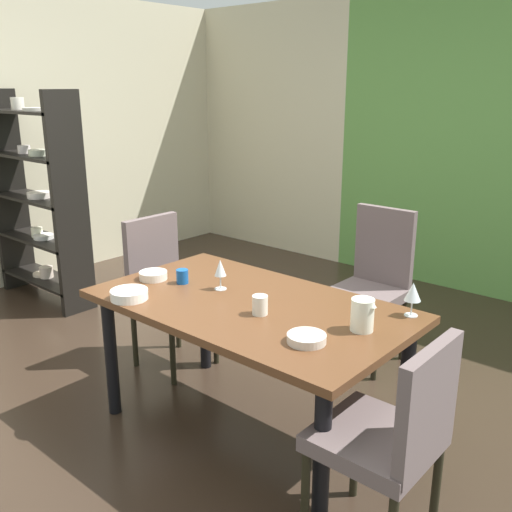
{
  "coord_description": "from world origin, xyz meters",
  "views": [
    {
      "loc": [
        2.28,
        -2.17,
        1.81
      ],
      "look_at": [
        0.19,
        0.24,
        0.85
      ],
      "focal_mm": 40.0,
      "sensor_mm": 36.0,
      "label": 1
    }
  ],
  "objects_px": {
    "chair_left_far": "(165,284)",
    "wine_glass_south": "(220,269)",
    "serving_bowl_north": "(307,338)",
    "pitcher_left": "(363,315)",
    "display_shelf": "(38,198)",
    "wine_glass_near_shelf": "(413,292)",
    "dining_table": "(249,319)",
    "cup_right": "(260,305)",
    "chair_right_near": "(393,433)",
    "chair_head_far": "(374,278)",
    "serving_bowl_corner": "(129,294)",
    "cup_near_window": "(182,276)",
    "serving_bowl_rear": "(153,275)"
  },
  "relations": [
    {
      "from": "wine_glass_south",
      "to": "cup_near_window",
      "type": "bearing_deg",
      "value": -163.18
    },
    {
      "from": "cup_right",
      "to": "display_shelf",
      "type": "bearing_deg",
      "value": 171.21
    },
    {
      "from": "dining_table",
      "to": "cup_right",
      "type": "relative_size",
      "value": 17.22
    },
    {
      "from": "chair_head_far",
      "to": "chair_left_far",
      "type": "bearing_deg",
      "value": 43.87
    },
    {
      "from": "wine_glass_near_shelf",
      "to": "cup_near_window",
      "type": "height_order",
      "value": "wine_glass_near_shelf"
    },
    {
      "from": "dining_table",
      "to": "wine_glass_south",
      "type": "height_order",
      "value": "wine_glass_south"
    },
    {
      "from": "dining_table",
      "to": "chair_right_near",
      "type": "distance_m",
      "value": 1.0
    },
    {
      "from": "dining_table",
      "to": "chair_left_far",
      "type": "xyz_separation_m",
      "value": [
        -0.97,
        0.26,
        -0.1
      ]
    },
    {
      "from": "serving_bowl_north",
      "to": "serving_bowl_corner",
      "type": "bearing_deg",
      "value": -169.83
    },
    {
      "from": "chair_head_far",
      "to": "pitcher_left",
      "type": "height_order",
      "value": "chair_head_far"
    },
    {
      "from": "chair_head_far",
      "to": "serving_bowl_corner",
      "type": "height_order",
      "value": "chair_head_far"
    },
    {
      "from": "chair_head_far",
      "to": "display_shelf",
      "type": "distance_m",
      "value": 2.88
    },
    {
      "from": "pitcher_left",
      "to": "cup_right",
      "type": "bearing_deg",
      "value": -161.52
    },
    {
      "from": "display_shelf",
      "to": "serving_bowl_corner",
      "type": "relative_size",
      "value": 9.24
    },
    {
      "from": "dining_table",
      "to": "cup_right",
      "type": "xyz_separation_m",
      "value": [
        0.14,
        -0.08,
        0.14
      ]
    },
    {
      "from": "cup_right",
      "to": "cup_near_window",
      "type": "height_order",
      "value": "cup_right"
    },
    {
      "from": "chair_head_far",
      "to": "serving_bowl_rear",
      "type": "bearing_deg",
      "value": 62.36
    },
    {
      "from": "dining_table",
      "to": "cup_right",
      "type": "height_order",
      "value": "cup_right"
    },
    {
      "from": "wine_glass_near_shelf",
      "to": "wine_glass_south",
      "type": "relative_size",
      "value": 0.99
    },
    {
      "from": "serving_bowl_north",
      "to": "pitcher_left",
      "type": "bearing_deg",
      "value": 66.78
    },
    {
      "from": "chair_left_far",
      "to": "serving_bowl_rear",
      "type": "height_order",
      "value": "chair_left_far"
    },
    {
      "from": "chair_head_far",
      "to": "serving_bowl_north",
      "type": "distance_m",
      "value": 1.5
    },
    {
      "from": "chair_left_far",
      "to": "wine_glass_south",
      "type": "bearing_deg",
      "value": 73.57
    },
    {
      "from": "chair_head_far",
      "to": "chair_right_near",
      "type": "bearing_deg",
      "value": 122.13
    },
    {
      "from": "serving_bowl_corner",
      "to": "cup_right",
      "type": "bearing_deg",
      "value": 24.13
    },
    {
      "from": "dining_table",
      "to": "serving_bowl_north",
      "type": "bearing_deg",
      "value": -21.05
    },
    {
      "from": "wine_glass_south",
      "to": "serving_bowl_corner",
      "type": "bearing_deg",
      "value": -121.31
    },
    {
      "from": "chair_right_near",
      "to": "wine_glass_south",
      "type": "relative_size",
      "value": 5.6
    },
    {
      "from": "dining_table",
      "to": "chair_right_near",
      "type": "bearing_deg",
      "value": -14.93
    },
    {
      "from": "chair_left_far",
      "to": "serving_bowl_rear",
      "type": "distance_m",
      "value": 0.51
    },
    {
      "from": "cup_right",
      "to": "cup_near_window",
      "type": "distance_m",
      "value": 0.62
    },
    {
      "from": "chair_left_far",
      "to": "wine_glass_south",
      "type": "relative_size",
      "value": 5.93
    },
    {
      "from": "wine_glass_south",
      "to": "serving_bowl_corner",
      "type": "xyz_separation_m",
      "value": [
        -0.25,
        -0.41,
        -0.09
      ]
    },
    {
      "from": "chair_right_near",
      "to": "pitcher_left",
      "type": "height_order",
      "value": "chair_right_near"
    },
    {
      "from": "wine_glass_near_shelf",
      "to": "wine_glass_south",
      "type": "xyz_separation_m",
      "value": [
        -0.95,
        -0.33,
        -0.0
      ]
    },
    {
      "from": "wine_glass_near_shelf",
      "to": "serving_bowl_rear",
      "type": "height_order",
      "value": "wine_glass_near_shelf"
    },
    {
      "from": "chair_right_near",
      "to": "wine_glass_near_shelf",
      "type": "relative_size",
      "value": 5.63
    },
    {
      "from": "serving_bowl_north",
      "to": "chair_head_far",
      "type": "bearing_deg",
      "value": 108.25
    },
    {
      "from": "serving_bowl_rear",
      "to": "cup_right",
      "type": "relative_size",
      "value": 1.68
    },
    {
      "from": "chair_right_near",
      "to": "cup_near_window",
      "type": "distance_m",
      "value": 1.47
    },
    {
      "from": "dining_table",
      "to": "serving_bowl_north",
      "type": "xyz_separation_m",
      "value": [
        0.5,
        -0.19,
        0.11
      ]
    },
    {
      "from": "chair_left_far",
      "to": "wine_glass_near_shelf",
      "type": "xyz_separation_m",
      "value": [
        1.67,
        0.12,
        0.31
      ]
    },
    {
      "from": "cup_right",
      "to": "chair_right_near",
      "type": "bearing_deg",
      "value": -11.92
    },
    {
      "from": "dining_table",
      "to": "chair_head_far",
      "type": "xyz_separation_m",
      "value": [
        0.03,
        1.22,
        -0.09
      ]
    },
    {
      "from": "display_shelf",
      "to": "wine_glass_near_shelf",
      "type": "relative_size",
      "value": 10.71
    },
    {
      "from": "wine_glass_south",
      "to": "cup_right",
      "type": "bearing_deg",
      "value": -18.12
    },
    {
      "from": "wine_glass_near_shelf",
      "to": "cup_right",
      "type": "distance_m",
      "value": 0.73
    },
    {
      "from": "chair_left_far",
      "to": "cup_near_window",
      "type": "height_order",
      "value": "chair_left_far"
    },
    {
      "from": "serving_bowl_north",
      "to": "pitcher_left",
      "type": "xyz_separation_m",
      "value": [
        0.11,
        0.26,
        0.06
      ]
    },
    {
      "from": "serving_bowl_corner",
      "to": "cup_near_window",
      "type": "bearing_deg",
      "value": 86.15
    }
  ]
}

